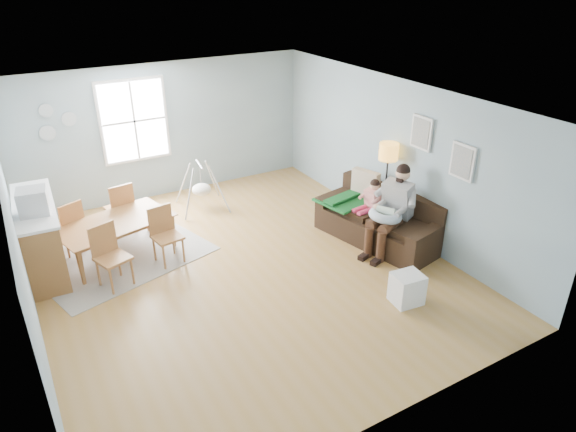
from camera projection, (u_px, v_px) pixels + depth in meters
room at (236, 121)px, 7.14m from camera, size 8.40×9.40×3.90m
window at (134, 121)px, 9.90m from camera, size 1.32×0.08×1.62m
pictures at (441, 147)px, 7.92m from camera, size 0.05×1.34×0.74m
wall_plates at (54, 122)px, 9.19m from camera, size 0.67×0.02×0.66m
sofa at (380, 223)px, 8.96m from camera, size 1.37×2.33×0.88m
green_throw at (347, 199)px, 9.28m from camera, size 1.14×0.98×0.04m
beige_pillow at (365, 184)px, 9.25m from camera, size 0.30×0.55×0.53m
father at (392, 207)px, 8.46m from camera, size 1.12×0.72×1.47m
nursing_pillow at (385, 215)px, 8.40m from camera, size 0.61×0.60×0.23m
infant at (384, 210)px, 8.38m from camera, size 0.26×0.38×0.14m
toddler at (370, 199)px, 8.85m from camera, size 0.55×0.30×0.84m
floor_lamp at (388, 159)px, 8.83m from camera, size 0.33×0.33×1.64m
storage_cube at (406, 289)px, 7.32m from camera, size 0.45×0.41×0.46m
rug at (121, 256)px, 8.57m from camera, size 3.09×2.65×0.01m
dining_table at (118, 240)px, 8.43m from camera, size 1.99×1.43×0.63m
chair_sw at (109, 252)px, 7.61m from camera, size 0.56×0.56×0.97m
chair_se at (164, 231)px, 8.23m from camera, size 0.49×0.49×0.94m
chair_nw at (70, 224)px, 8.44m from camera, size 0.56×0.56×0.94m
chair_ne at (121, 206)px, 9.02m from camera, size 0.50×0.50×0.98m
counter at (40, 236)px, 8.03m from camera, size 0.68×2.03×1.12m
monitor at (33, 202)px, 7.40m from camera, size 0.45×0.43×0.38m
baby_swing at (201, 189)px, 10.05m from camera, size 1.03×1.05×0.93m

